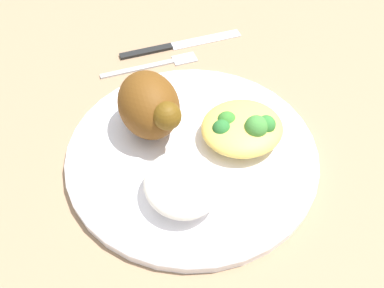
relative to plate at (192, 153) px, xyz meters
The scene contains 7 objects.
ground_plane 0.01m from the plate, ahead, with size 2.00×2.00×0.00m, color #977557.
plate is the anchor object (origin of this frame).
roasted_chicken 0.07m from the plate, 146.07° to the right, with size 0.10×0.07×0.07m.
rice_pile 0.07m from the plate, 29.64° to the right, with size 0.09×0.08×0.04m, color white.
mac_cheese_with_broccoli 0.07m from the plate, 90.53° to the left, with size 0.09×0.10×0.04m.
fork 0.18m from the plate, behind, with size 0.02×0.14×0.01m.
knife 0.22m from the plate, 168.12° to the left, with size 0.02×0.19×0.01m.
Camera 1 is at (0.31, -0.11, 0.41)m, focal length 41.24 mm.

